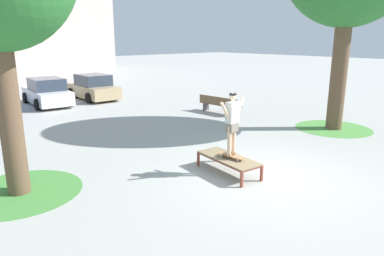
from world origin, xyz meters
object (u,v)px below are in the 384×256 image
Objects in this scene: skate_box at (228,159)px; car_tan at (93,88)px; skater at (232,120)px; car_white at (47,93)px; park_bench at (220,104)px; skateboard at (231,156)px.

skate_box is 14.08m from car_tan.
car_white is (0.04, 13.75, -0.84)m from skater.
skate_box is 0.81× the size of park_bench.
skate_box is at bearing 83.38° from skateboard.
skater reaches higher than car_white.
skater is at bearing -101.61° from car_tan.
car_tan reaches higher than skate_box.
park_bench is at bearing 45.70° from skate_box.
car_white and car_tan have the same top height.
park_bench is (5.58, 5.72, 0.03)m from skate_box.
skate_box is 0.46× the size of car_white.
skateboard is at bearing -133.82° from park_bench.
skate_box is at bearing -101.65° from car_tan.
skater is (-0.00, 0.00, 0.99)m from skateboard.
skateboard is 8.07m from park_bench.
car_tan is (2.85, 13.90, 0.15)m from skateboard.
skateboard is 0.48× the size of skater.
skater reaches higher than skateboard.
skate_box is 0.17m from skateboard.
skater is 0.39× the size of car_white.
skateboard is (-0.01, -0.11, 0.12)m from skate_box.
car_tan is at bearing 78.39° from skater.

